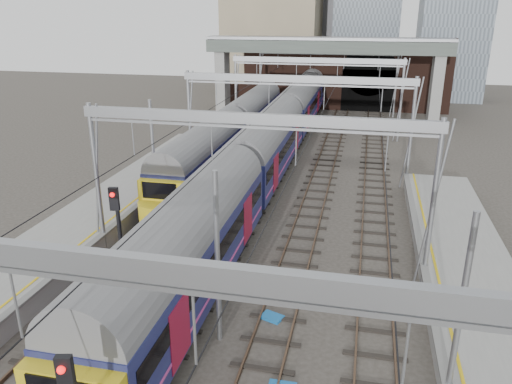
% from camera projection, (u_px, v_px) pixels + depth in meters
% --- Properties ---
extents(ground, '(160.00, 160.00, 0.00)m').
position_uv_depth(ground, '(204.00, 373.00, 17.90)').
color(ground, '#38332D').
rests_on(ground, ground).
extents(platform_left, '(4.32, 55.00, 1.12)m').
position_uv_depth(platform_left, '(2.00, 291.00, 22.07)').
color(platform_left, gray).
rests_on(platform_left, ground).
extents(tracks, '(14.40, 80.00, 0.22)m').
position_uv_depth(tracks, '(278.00, 214.00, 31.64)').
color(tracks, '#4C3828').
rests_on(tracks, ground).
extents(overhead_line, '(16.80, 80.00, 8.00)m').
position_uv_depth(overhead_line, '(295.00, 95.00, 35.32)').
color(overhead_line, gray).
rests_on(overhead_line, ground).
extents(retaining_wall, '(28.00, 2.75, 9.00)m').
position_uv_depth(retaining_wall, '(340.00, 75.00, 63.70)').
color(retaining_wall, '#321C16').
rests_on(retaining_wall, ground).
extents(overbridge, '(28.00, 3.00, 9.25)m').
position_uv_depth(overbridge, '(326.00, 55.00, 57.54)').
color(overbridge, gray).
rests_on(overbridge, ground).
extents(train_main, '(3.05, 70.51, 5.17)m').
position_uv_depth(train_main, '(286.00, 122.00, 45.24)').
color(train_main, black).
rests_on(train_main, ground).
extents(train_second, '(2.75, 31.78, 4.74)m').
position_uv_depth(train_second, '(233.00, 131.00, 42.58)').
color(train_second, black).
rests_on(train_second, ground).
extents(signal_near_left, '(0.41, 0.49, 5.46)m').
position_uv_depth(signal_near_left, '(119.00, 233.00, 21.06)').
color(signal_near_left, black).
rests_on(signal_near_left, ground).
extents(relay_cabinet, '(0.73, 0.68, 1.19)m').
position_uv_depth(relay_cabinet, '(102.00, 302.00, 21.14)').
color(relay_cabinet, silver).
rests_on(relay_cabinet, ground).
extents(equip_cover_a, '(1.06, 0.90, 0.11)m').
position_uv_depth(equip_cover_a, '(272.00, 317.00, 21.03)').
color(equip_cover_a, '#1765B1').
rests_on(equip_cover_a, ground).
extents(equip_cover_b, '(0.77, 0.58, 0.09)m').
position_uv_depth(equip_cover_b, '(232.00, 232.00, 29.08)').
color(equip_cover_b, '#1765B1').
rests_on(equip_cover_b, ground).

